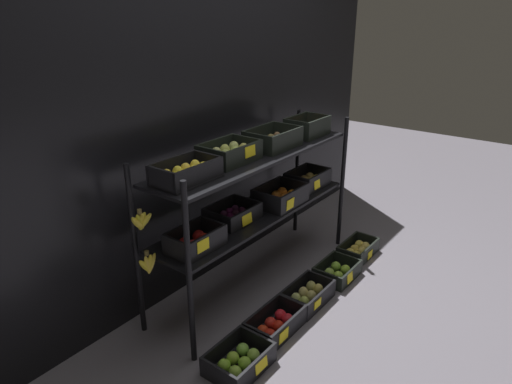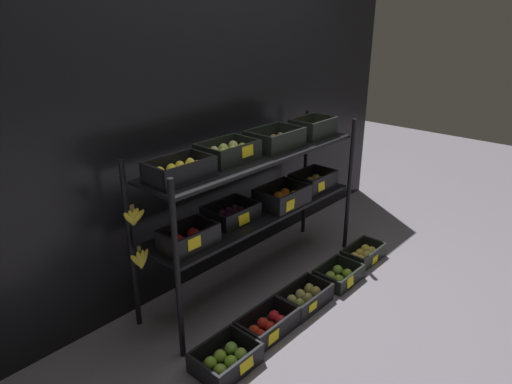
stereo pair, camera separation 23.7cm
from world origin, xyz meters
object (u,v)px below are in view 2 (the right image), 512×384
at_px(crate_ground_pear, 304,298).
at_px(crate_ground_apple_gold, 363,254).
at_px(crate_ground_apple_green, 226,359).
at_px(crate_ground_right_apple_green, 338,275).
at_px(crate_ground_apple_red, 267,325).
at_px(display_rack, 256,182).

bearing_deg(crate_ground_pear, crate_ground_apple_gold, 0.61).
relative_size(crate_ground_apple_green, crate_ground_apple_gold, 0.96).
xyz_separation_m(crate_ground_pear, crate_ground_right_apple_green, (0.40, -0.01, -0.01)).
height_order(crate_ground_pear, crate_ground_right_apple_green, crate_ground_pear).
distance_m(crate_ground_pear, crate_ground_apple_gold, 0.78).
bearing_deg(crate_ground_apple_gold, crate_ground_apple_green, -179.02).
relative_size(crate_ground_apple_red, crate_ground_apple_gold, 1.06).
bearing_deg(crate_ground_apple_red, crate_ground_apple_gold, 0.39).
height_order(crate_ground_apple_green, crate_ground_apple_red, crate_ground_apple_red).
bearing_deg(crate_ground_apple_red, crate_ground_apple_green, -177.17).
xyz_separation_m(crate_ground_pear, crate_ground_apple_gold, (0.78, 0.01, -0.01)).
height_order(crate_ground_right_apple_green, crate_ground_apple_gold, crate_ground_apple_gold).
relative_size(display_rack, crate_ground_right_apple_green, 5.61).
relative_size(display_rack, crate_ground_apple_green, 5.31).
relative_size(crate_ground_apple_red, crate_ground_right_apple_green, 1.16).
xyz_separation_m(display_rack, crate_ground_pear, (-0.00, -0.43, -0.70)).
height_order(crate_ground_pear, crate_ground_apple_gold, crate_ground_pear).
xyz_separation_m(crate_ground_apple_green, crate_ground_apple_gold, (1.52, 0.03, -0.00)).
relative_size(crate_ground_pear, crate_ground_right_apple_green, 1.12).
relative_size(display_rack, crate_ground_apple_gold, 5.11).
height_order(crate_ground_apple_red, crate_ground_right_apple_green, crate_ground_apple_red).
height_order(crate_ground_apple_green, crate_ground_apple_gold, crate_ground_apple_green).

